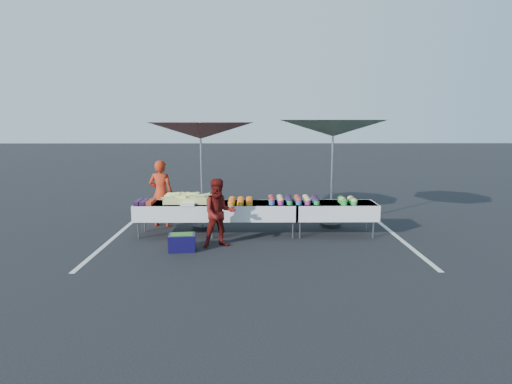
{
  "coord_description": "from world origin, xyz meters",
  "views": [
    {
      "loc": [
        -0.08,
        -9.54,
        2.6
      ],
      "look_at": [
        0.0,
        0.0,
        1.0
      ],
      "focal_mm": 30.0,
      "sensor_mm": 36.0,
      "label": 1
    }
  ],
  "objects_px": {
    "umbrella_left": "(201,131)",
    "storage_bin": "(182,242)",
    "table_right": "(335,210)",
    "customer": "(219,213)",
    "table_left": "(177,210)",
    "umbrella_right": "(333,129)",
    "vendor": "(161,193)",
    "table_center": "(256,210)"
  },
  "relations": [
    {
      "from": "table_right",
      "to": "storage_bin",
      "type": "height_order",
      "value": "table_right"
    },
    {
      "from": "customer",
      "to": "umbrella_right",
      "type": "bearing_deg",
      "value": 17.3
    },
    {
      "from": "table_left",
      "to": "table_right",
      "type": "xyz_separation_m",
      "value": [
        3.6,
        0.0,
        0.0
      ]
    },
    {
      "from": "table_center",
      "to": "table_right",
      "type": "distance_m",
      "value": 1.8
    },
    {
      "from": "table_left",
      "to": "table_right",
      "type": "relative_size",
      "value": 1.0
    },
    {
      "from": "vendor",
      "to": "umbrella_left",
      "type": "relative_size",
      "value": 0.64
    },
    {
      "from": "umbrella_right",
      "to": "storage_bin",
      "type": "height_order",
      "value": "umbrella_right"
    },
    {
      "from": "vendor",
      "to": "customer",
      "type": "relative_size",
      "value": 1.16
    },
    {
      "from": "vendor",
      "to": "customer",
      "type": "distance_m",
      "value": 2.38
    },
    {
      "from": "table_center",
      "to": "vendor",
      "type": "distance_m",
      "value": 2.5
    },
    {
      "from": "customer",
      "to": "umbrella_left",
      "type": "distance_m",
      "value": 2.29
    },
    {
      "from": "vendor",
      "to": "umbrella_left",
      "type": "xyz_separation_m",
      "value": [
        1.04,
        -0.26,
        1.52
      ]
    },
    {
      "from": "customer",
      "to": "umbrella_right",
      "type": "distance_m",
      "value": 3.56
    },
    {
      "from": "table_center",
      "to": "vendor",
      "type": "relative_size",
      "value": 1.13
    },
    {
      "from": "customer",
      "to": "umbrella_right",
      "type": "height_order",
      "value": "umbrella_right"
    },
    {
      "from": "table_left",
      "to": "customer",
      "type": "bearing_deg",
      "value": -41.67
    },
    {
      "from": "umbrella_left",
      "to": "customer",
      "type": "bearing_deg",
      "value": -70.8
    },
    {
      "from": "customer",
      "to": "umbrella_left",
      "type": "relative_size",
      "value": 0.55
    },
    {
      "from": "vendor",
      "to": "customer",
      "type": "xyz_separation_m",
      "value": [
        1.57,
        -1.78,
        -0.11
      ]
    },
    {
      "from": "umbrella_right",
      "to": "storage_bin",
      "type": "xyz_separation_m",
      "value": [
        -3.37,
        -1.99,
        -2.22
      ]
    },
    {
      "from": "table_right",
      "to": "vendor",
      "type": "bearing_deg",
      "value": 168.17
    },
    {
      "from": "table_center",
      "to": "umbrella_right",
      "type": "height_order",
      "value": "umbrella_right"
    },
    {
      "from": "table_right",
      "to": "customer",
      "type": "distance_m",
      "value": 2.73
    },
    {
      "from": "table_center",
      "to": "umbrella_left",
      "type": "height_order",
      "value": "umbrella_left"
    },
    {
      "from": "table_left",
      "to": "customer",
      "type": "xyz_separation_m",
      "value": [
        1.03,
        -0.92,
        0.13
      ]
    },
    {
      "from": "umbrella_left",
      "to": "storage_bin",
      "type": "bearing_deg",
      "value": -96.53
    },
    {
      "from": "umbrella_right",
      "to": "umbrella_left",
      "type": "bearing_deg",
      "value": -176.42
    },
    {
      "from": "customer",
      "to": "umbrella_right",
      "type": "xyz_separation_m",
      "value": [
        2.63,
        1.72,
        1.68
      ]
    },
    {
      "from": "umbrella_left",
      "to": "umbrella_right",
      "type": "height_order",
      "value": "umbrella_right"
    },
    {
      "from": "table_center",
      "to": "customer",
      "type": "height_order",
      "value": "customer"
    },
    {
      "from": "vendor",
      "to": "umbrella_left",
      "type": "bearing_deg",
      "value": 174.54
    },
    {
      "from": "table_right",
      "to": "customer",
      "type": "relative_size",
      "value": 1.3
    },
    {
      "from": "table_left",
      "to": "table_center",
      "type": "distance_m",
      "value": 1.8
    },
    {
      "from": "table_left",
      "to": "customer",
      "type": "relative_size",
      "value": 1.3
    },
    {
      "from": "table_left",
      "to": "umbrella_right",
      "type": "xyz_separation_m",
      "value": [
        3.66,
        0.8,
        1.81
      ]
    },
    {
      "from": "table_right",
      "to": "umbrella_right",
      "type": "xyz_separation_m",
      "value": [
        0.06,
        0.8,
        1.81
      ]
    },
    {
      "from": "storage_bin",
      "to": "umbrella_right",
      "type": "bearing_deg",
      "value": 24.43
    },
    {
      "from": "customer",
      "to": "storage_bin",
      "type": "xyz_separation_m",
      "value": [
        -0.73,
        -0.28,
        -0.54
      ]
    },
    {
      "from": "table_right",
      "to": "vendor",
      "type": "distance_m",
      "value": 4.23
    },
    {
      "from": "table_left",
      "to": "customer",
      "type": "height_order",
      "value": "customer"
    },
    {
      "from": "table_left",
      "to": "table_center",
      "type": "height_order",
      "value": "same"
    },
    {
      "from": "vendor",
      "to": "umbrella_left",
      "type": "distance_m",
      "value": 1.86
    }
  ]
}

